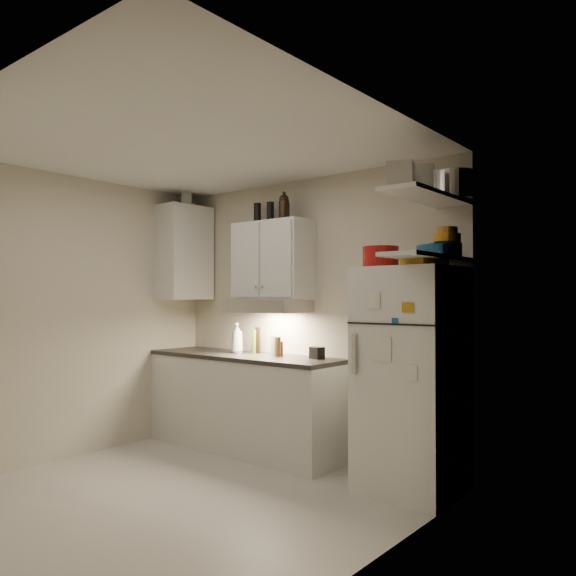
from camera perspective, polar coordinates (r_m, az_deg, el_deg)
The scene contains 36 objects.
floor at distance 4.48m, azimuth -10.47°, elevation -20.23°, with size 3.20×3.00×0.02m, color #BBB5AD.
ceiling at distance 4.39m, azimuth -10.36°, elevation 14.11°, with size 3.20×3.00×0.02m, color white.
back_wall at distance 5.34m, azimuth 2.09°, elevation -2.80°, with size 3.20×0.02×2.60m, color beige.
left_wall at distance 5.56m, azimuth -21.18°, elevation -2.66°, with size 0.02×3.00×2.60m, color beige.
right_wall at distance 3.18m, azimuth 8.68°, elevation -4.01°, with size 0.02×3.00×2.60m, color beige.
base_cabinet at distance 5.55m, azimuth -4.51°, elevation -11.67°, with size 2.10×0.60×0.88m, color silver.
countertop at distance 5.49m, azimuth -4.50°, elevation -6.94°, with size 2.10×0.62×0.04m, color #292623.
upper_cabinet at distance 5.40m, azimuth -1.58°, elevation 2.79°, with size 0.80×0.33×0.75m, color silver.
side_cabinet at distance 6.12m, azimuth -10.47°, elevation 3.53°, with size 0.33×0.55×1.00m, color silver.
range_hood at distance 5.34m, azimuth -2.04°, elevation -1.84°, with size 0.76×0.46×0.12m, color silver.
fridge at distance 4.41m, azimuth 12.43°, elevation -9.03°, with size 0.70×0.68×1.70m, color silver.
shelf_hi at distance 4.22m, azimuth 13.96°, elevation 9.01°, with size 0.30×0.95×0.03m, color silver.
shelf_lo at distance 4.17m, azimuth 13.99°, elevation 3.05°, with size 0.30×0.95×0.03m, color silver.
knife_strip at distance 4.92m, azimuth 8.41°, elevation -2.71°, with size 0.42×0.02×0.03m, color black.
dutch_oven at distance 4.37m, azimuth 9.39°, elevation 3.11°, with size 0.28×0.28×0.16m, color #A01412.
book_stack at distance 4.18m, azimuth 13.69°, elevation 2.85°, with size 0.22×0.28×0.09m, color #B67F16.
spice_jar at distance 4.24m, azimuth 13.12°, elevation 2.90°, with size 0.06×0.06×0.11m, color silver.
stock_pot at distance 4.52m, azimuth 16.62°, elevation 9.92°, with size 0.30×0.30×0.21m, color silver.
tin_a at distance 4.25m, azimuth 13.22°, elevation 10.57°, with size 0.21×0.19×0.21m, color #AAAAAD.
tin_b at distance 3.96m, azimuth 11.40°, elevation 11.16°, with size 0.17×0.17×0.17m, color #AAAAAD.
bowl_teal at distance 4.32m, azimuth 15.69°, elevation 3.75°, with size 0.24×0.24×0.10m, color #184D84.
bowl_orange at distance 4.22m, azimuth 15.86°, elevation 4.91°, with size 0.19×0.19×0.06m, color orange.
bowl_yellow at distance 4.23m, azimuth 15.86°, elevation 5.63°, with size 0.15×0.15×0.05m, color #B96B20.
plates at distance 4.17m, azimuth 14.79°, elevation 3.73°, with size 0.27×0.27×0.07m, color #184D84.
growler_a at distance 5.35m, azimuth -0.35°, elevation 8.13°, with size 0.10×0.10×0.23m, color black, non-canonical shape.
growler_b at distance 5.27m, azimuth -0.41°, elevation 8.29°, with size 0.10×0.10×0.24m, color black, non-canonical shape.
thermos_a at distance 5.55m, azimuth -1.81°, elevation 7.66°, with size 0.07×0.07×0.21m, color black.
thermos_b at distance 5.64m, azimuth -3.13°, elevation 7.53°, with size 0.07×0.07×0.21m, color black.
side_jar at distance 6.21m, azimuth -10.28°, elevation 8.86°, with size 0.12×0.12×0.16m, color silver.
soap_bottle at distance 5.60m, azimuth -5.20°, elevation -4.91°, with size 0.13×0.13×0.33m, color silver.
pepper_mill at distance 5.24m, azimuth -1.06°, elevation -5.98°, with size 0.06×0.06×0.19m, color brown.
oil_bottle at distance 5.55m, azimuth -3.48°, elevation -5.45°, with size 0.05×0.05×0.23m, color #3C691A.
vinegar_bottle at distance 5.56m, azimuth -3.09°, elevation -5.32°, with size 0.05×0.05×0.26m, color black.
clear_bottle at distance 5.32m, azimuth -1.45°, elevation -5.85°, with size 0.06×0.06×0.19m, color silver.
red_jar at distance 5.31m, azimuth -0.85°, elevation -6.19°, with size 0.07×0.07×0.13m, color #A01412.
caddy at distance 5.07m, azimuth 2.96°, elevation -6.60°, with size 0.12×0.09×0.11m, color black.
Camera 1 is at (3.24, -2.73, 1.47)m, focal length 35.00 mm.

